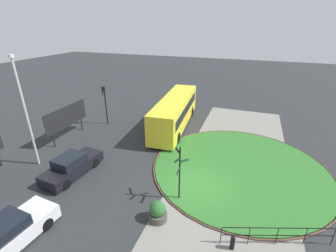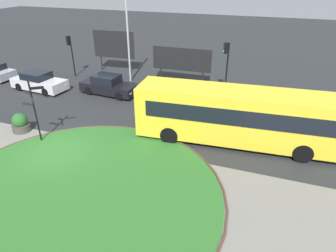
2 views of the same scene
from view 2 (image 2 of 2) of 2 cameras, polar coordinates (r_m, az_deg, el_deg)
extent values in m
plane|color=#282B2D|center=(16.88, -20.85, -4.84)|extent=(120.00, 120.00, 0.00)
cube|color=gray|center=(15.64, -25.75, -8.64)|extent=(32.00, 7.71, 0.02)
cylinder|color=#2D6B28|center=(13.57, -17.11, -12.64)|extent=(12.50, 12.50, 0.10)
torus|color=brown|center=(13.57, -17.12, -12.62)|extent=(12.81, 12.81, 0.11)
cylinder|color=black|center=(17.50, -24.27, 2.23)|extent=(0.09, 0.09, 3.52)
sphere|color=black|center=(16.88, -25.45, 7.78)|extent=(0.10, 0.10, 0.10)
cube|color=black|center=(16.95, -23.97, 6.74)|extent=(0.53, 0.42, 0.15)
cube|color=black|center=(17.33, -25.47, 5.85)|extent=(0.45, 0.16, 0.15)
cube|color=#195128|center=(16.89, -24.77, 4.57)|extent=(0.40, 0.39, 0.15)
cube|color=black|center=(17.54, -25.49, 3.84)|extent=(0.63, 0.08, 0.15)
cube|color=yellow|center=(16.41, 13.07, 2.04)|extent=(10.99, 3.26, 2.77)
cube|color=black|center=(17.37, 13.46, 4.86)|extent=(9.50, 0.78, 0.88)
cube|color=black|center=(15.15, 12.93, 1.46)|extent=(9.50, 0.78, 0.88)
cylinder|color=black|center=(18.20, 23.80, -1.18)|extent=(1.02, 0.38, 1.00)
cylinder|color=black|center=(16.29, 24.61, -4.79)|extent=(1.02, 0.38, 1.00)
cylinder|color=black|center=(18.28, 2.05, 1.48)|extent=(1.02, 0.38, 1.00)
cylinder|color=black|center=(16.39, 0.26, -1.80)|extent=(1.02, 0.38, 1.00)
cube|color=silver|center=(26.26, -23.58, 7.56)|extent=(4.68, 2.19, 0.75)
cube|color=black|center=(26.20, -24.13, 8.94)|extent=(2.15, 1.76, 0.56)
cube|color=#EAEACC|center=(25.01, -19.09, 7.53)|extent=(0.04, 0.20, 0.12)
cube|color=#EAEACC|center=(24.29, -20.79, 6.66)|extent=(0.04, 0.20, 0.12)
cylinder|color=black|center=(25.88, -20.02, 7.38)|extent=(0.66, 0.27, 0.64)
cylinder|color=black|center=(24.81, -22.59, 6.08)|extent=(0.66, 0.27, 0.64)
cylinder|color=black|center=(27.86, -24.29, 7.98)|extent=(0.66, 0.27, 0.64)
cylinder|color=black|center=(26.87, -26.82, 6.77)|extent=(0.66, 0.27, 0.64)
cube|color=black|center=(23.69, -11.31, 7.31)|extent=(4.64, 2.06, 0.72)
cube|color=black|center=(23.57, -11.82, 8.89)|extent=(2.07, 1.65, 0.62)
cube|color=#EAEACC|center=(22.90, -5.88, 7.09)|extent=(0.04, 0.20, 0.12)
cube|color=#EAEACC|center=(22.09, -7.21, 6.23)|extent=(0.04, 0.20, 0.12)
cylinder|color=black|center=(23.63, -7.38, 7.00)|extent=(0.66, 0.27, 0.64)
cylinder|color=black|center=(22.42, -9.42, 5.70)|extent=(0.66, 0.27, 0.64)
cylinder|color=black|center=(25.14, -12.90, 7.81)|extent=(0.66, 0.27, 0.64)
cylinder|color=black|center=(24.01, -15.07, 6.60)|extent=(0.66, 0.27, 0.64)
cylinder|color=black|center=(30.68, -28.11, 8.81)|extent=(0.65, 0.25, 0.64)
cylinder|color=black|center=(22.92, 11.29, 10.56)|extent=(0.11, 0.11, 4.06)
cube|color=black|center=(22.48, 11.14, 14.58)|extent=(0.32, 0.32, 0.78)
sphere|color=black|center=(22.41, 10.81, 15.21)|extent=(0.16, 0.16, 0.16)
sphere|color=black|center=(22.46, 10.75, 14.60)|extent=(0.16, 0.16, 0.16)
sphere|color=green|center=(22.52, 10.69, 14.00)|extent=(0.16, 0.16, 0.16)
cylinder|color=black|center=(28.51, -17.96, 12.62)|extent=(0.11, 0.11, 3.61)
cube|color=black|center=(28.34, -18.73, 15.38)|extent=(0.27, 0.27, 0.78)
sphere|color=black|center=(28.39, -19.04, 15.86)|extent=(0.16, 0.16, 0.16)
sphere|color=black|center=(28.43, -18.97, 15.39)|extent=(0.16, 0.16, 0.16)
sphere|color=green|center=(28.48, -18.89, 14.91)|extent=(0.16, 0.16, 0.16)
cylinder|color=#B7B7BC|center=(25.60, -7.77, 16.96)|extent=(0.16, 0.16, 7.84)
cylinder|color=black|center=(26.03, -1.36, 10.88)|extent=(0.12, 0.12, 2.11)
cylinder|color=black|center=(25.04, 6.76, 10.01)|extent=(0.12, 0.12, 2.11)
cube|color=green|center=(25.18, 2.68, 12.78)|extent=(4.95, 0.19, 1.79)
cube|color=black|center=(25.11, 2.63, 12.74)|extent=(5.05, 0.10, 1.89)
cylinder|color=black|center=(30.05, -12.83, 12.93)|extent=(0.12, 0.12, 2.54)
cylinder|color=black|center=(28.79, -7.44, 12.74)|extent=(0.12, 0.12, 2.54)
cube|color=silver|center=(29.10, -10.40, 15.27)|extent=(3.97, 0.41, 2.38)
cube|color=black|center=(29.04, -10.46, 15.24)|extent=(4.06, 0.33, 2.48)
cylinder|color=#47423D|center=(19.83, -26.44, -0.31)|extent=(1.04, 1.04, 0.45)
sphere|color=#286028|center=(19.62, -26.75, 1.00)|extent=(0.88, 0.88, 0.88)
camera|label=1|loc=(23.96, -55.50, 20.04)|focal=25.18mm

